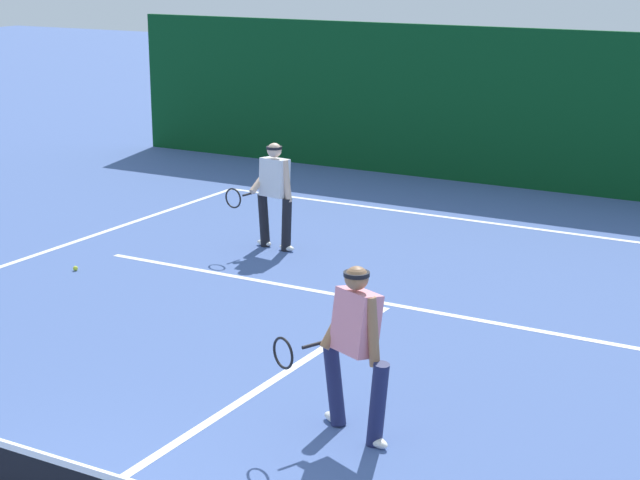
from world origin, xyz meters
TOP-DOWN VIEW (x-y plane):
  - court_line_baseline_far at (0.00, 10.93)m, footprint 10.76×0.10m
  - court_line_service at (0.00, 6.54)m, footprint 8.77×0.10m
  - court_line_centre at (0.00, 3.20)m, footprint 0.10×6.40m
  - player_near at (1.29, 3.13)m, footprint 1.05×0.81m
  - player_far at (-2.59, 7.97)m, footprint 0.85×0.88m
  - tennis_ball_extra at (-4.36, 5.68)m, footprint 0.07×0.07m
  - back_fence_windscreen at (0.00, 13.67)m, footprint 18.62×0.12m

SIDE VIEW (x-z plane):
  - court_line_baseline_far at x=0.00m, z-range 0.00..0.01m
  - court_line_service at x=0.00m, z-range 0.00..0.01m
  - court_line_centre at x=0.00m, z-range 0.00..0.01m
  - tennis_ball_extra at x=-4.36m, z-range 0.00..0.07m
  - player_far at x=-2.59m, z-range 0.07..1.64m
  - player_near at x=1.29m, z-range 0.08..1.67m
  - back_fence_windscreen at x=0.00m, z-range 0.00..2.88m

